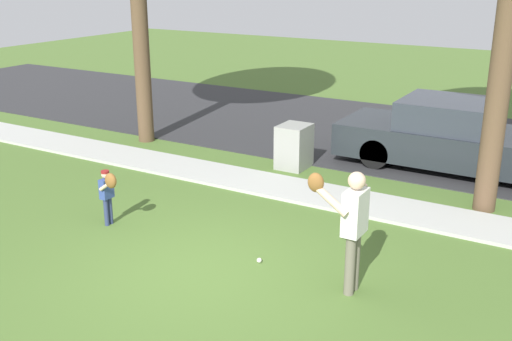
# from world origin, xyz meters

# --- Properties ---
(ground_plane) EXTENTS (48.00, 48.00, 0.00)m
(ground_plane) POSITION_xyz_m (0.00, 3.50, 0.00)
(ground_plane) COLOR #4C6B2D
(sidewalk_strip) EXTENTS (36.00, 1.20, 0.06)m
(sidewalk_strip) POSITION_xyz_m (0.00, 3.60, 0.03)
(sidewalk_strip) COLOR #B2B2AD
(sidewalk_strip) RESTS_ON ground
(road_surface) EXTENTS (36.00, 6.80, 0.02)m
(road_surface) POSITION_xyz_m (0.00, 8.60, 0.01)
(road_surface) COLOR #2D2D30
(road_surface) RESTS_ON ground
(person_adult) EXTENTS (0.68, 0.63, 1.71)m
(person_adult) POSITION_xyz_m (2.06, 0.52, 1.05)
(person_adult) COLOR #6B6656
(person_adult) RESTS_ON ground
(person_child) EXTENTS (0.43, 0.39, 1.01)m
(person_child) POSITION_xyz_m (-2.23, 0.51, 0.67)
(person_child) COLOR navy
(person_child) RESTS_ON ground
(baseball) EXTENTS (0.07, 0.07, 0.07)m
(baseball) POSITION_xyz_m (0.61, 0.63, 0.04)
(baseball) COLOR white
(baseball) RESTS_ON ground
(utility_cabinet) EXTENTS (0.61, 0.72, 0.95)m
(utility_cabinet) POSITION_xyz_m (-1.02, 4.92, 0.48)
(utility_cabinet) COLOR gray
(utility_cabinet) RESTS_ON ground
(parked_pickup_dark) EXTENTS (5.20, 1.95, 1.48)m
(parked_pickup_dark) POSITION_xyz_m (2.06, 6.60, 0.67)
(parked_pickup_dark) COLOR #23282D
(parked_pickup_dark) RESTS_ON road_surface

